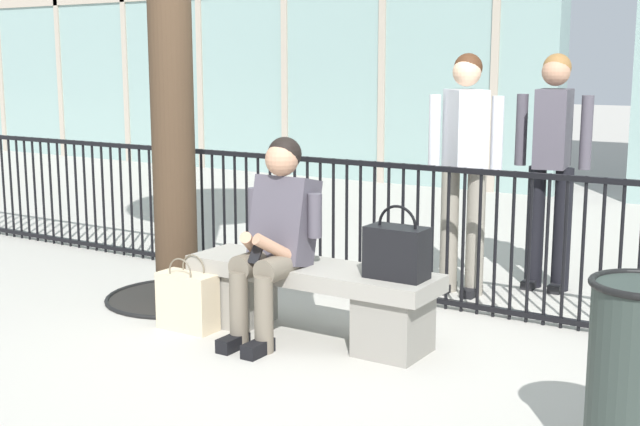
% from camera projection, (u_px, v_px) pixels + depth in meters
% --- Properties ---
extents(ground_plane, '(60.00, 60.00, 0.00)m').
position_uv_depth(ground_plane, '(311.00, 337.00, 5.16)').
color(ground_plane, '#B2ADA3').
extents(stone_bench, '(1.60, 0.44, 0.45)m').
position_uv_depth(stone_bench, '(311.00, 293.00, 5.11)').
color(stone_bench, gray).
rests_on(stone_bench, ground).
extents(seated_person_with_phone, '(0.52, 0.66, 1.21)m').
position_uv_depth(seated_person_with_phone, '(276.00, 233.00, 5.02)').
color(seated_person_with_phone, '#6B6051').
rests_on(seated_person_with_phone, ground).
extents(handbag_on_bench, '(0.34, 0.19, 0.42)m').
position_uv_depth(handbag_on_bench, '(397.00, 251.00, 4.74)').
color(handbag_on_bench, black).
rests_on(handbag_on_bench, stone_bench).
extents(shopping_bag, '(0.38, 0.18, 0.47)m').
position_uv_depth(shopping_bag, '(188.00, 301.00, 5.27)').
color(shopping_bag, beige).
rests_on(shopping_bag, ground).
extents(bystander_at_railing, '(0.55, 0.43, 1.71)m').
position_uv_depth(bystander_at_railing, '(465.00, 155.00, 5.98)').
color(bystander_at_railing, gray).
rests_on(bystander_at_railing, ground).
extents(bystander_further_back, '(0.55, 0.41, 1.71)m').
position_uv_depth(bystander_further_back, '(552.00, 153.00, 6.10)').
color(bystander_further_back, black).
rests_on(bystander_further_back, ground).
extents(plaza_railing, '(9.65, 0.04, 0.97)m').
position_uv_depth(plaza_railing, '(388.00, 231.00, 5.89)').
color(plaza_railing, black).
rests_on(plaza_railing, ground).
extents(trash_can, '(0.43, 0.43, 0.82)m').
position_uv_depth(trash_can, '(639.00, 379.00, 3.34)').
color(trash_can, '#2D3833').
rests_on(trash_can, ground).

